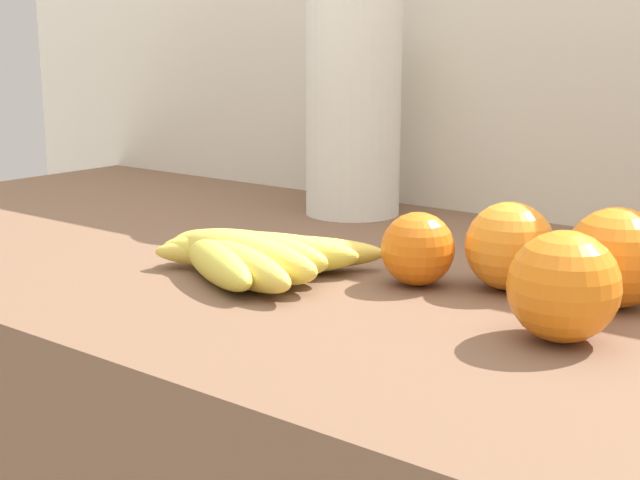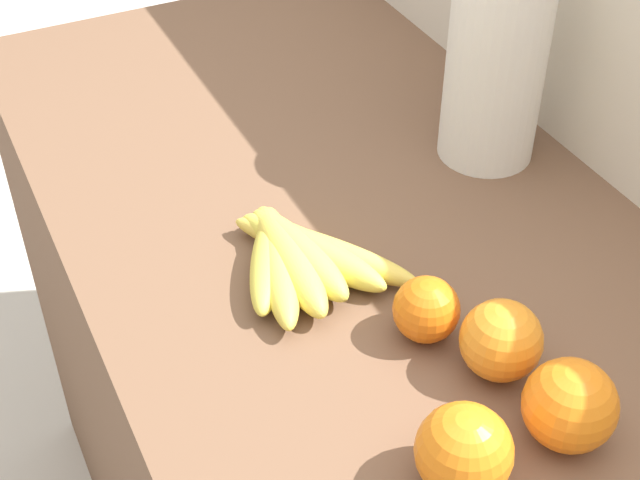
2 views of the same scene
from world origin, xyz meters
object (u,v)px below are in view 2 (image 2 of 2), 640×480
at_px(orange_center, 570,405).
at_px(orange_far_right, 464,451).
at_px(orange_back_left, 501,340).
at_px(orange_right, 426,310).
at_px(paper_towel_roll, 497,58).
at_px(banana_bunch, 296,257).

bearing_deg(orange_center, orange_far_right, -89.44).
bearing_deg(orange_center, orange_back_left, -175.61).
relative_size(orange_right, paper_towel_roll, 0.23).
xyz_separation_m(banana_bunch, paper_towel_roll, (-0.10, 0.30, 0.11)).
xyz_separation_m(banana_bunch, orange_back_left, (0.21, 0.11, 0.02)).
bearing_deg(banana_bunch, orange_right, 27.85).
distance_m(orange_center, paper_towel_roll, 0.45).
xyz_separation_m(banana_bunch, orange_far_right, (0.30, 0.01, 0.02)).
distance_m(banana_bunch, orange_far_right, 0.30).
height_order(orange_back_left, paper_towel_roll, paper_towel_roll).
height_order(orange_back_left, orange_center, orange_center).
relative_size(orange_back_left, paper_towel_roll, 0.27).
bearing_deg(orange_back_left, orange_center, 4.39).
bearing_deg(orange_center, orange_right, -164.67).
height_order(orange_far_right, paper_towel_roll, paper_towel_roll).
xyz_separation_m(orange_far_right, paper_towel_roll, (-0.40, 0.29, 0.09)).
bearing_deg(orange_back_left, paper_towel_roll, 148.08).
distance_m(orange_right, paper_towel_roll, 0.34).
bearing_deg(orange_center, banana_bunch, -158.59).
height_order(orange_right, paper_towel_roll, paper_towel_roll).
bearing_deg(banana_bunch, orange_back_left, 27.89).
height_order(orange_far_right, orange_center, same).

